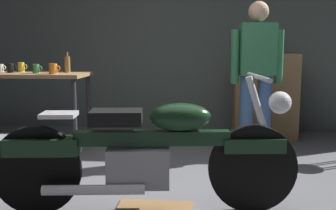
# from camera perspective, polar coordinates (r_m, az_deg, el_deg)

# --- Properties ---
(ground_plane) EXTENTS (12.00, 12.00, 0.00)m
(ground_plane) POSITION_cam_1_polar(r_m,az_deg,el_deg) (3.24, -0.52, -13.32)
(ground_plane) COLOR slate
(back_wall) EXTENTS (8.00, 0.12, 3.10)m
(back_wall) POSITION_cam_1_polar(r_m,az_deg,el_deg) (5.81, 2.24, 11.87)
(back_wall) COLOR #56605B
(back_wall) RESTS_ON ground_plane
(workbench) EXTENTS (1.30, 0.64, 0.90)m
(workbench) POSITION_cam_1_polar(r_m,az_deg,el_deg) (4.76, -19.03, 3.00)
(workbench) COLOR #99724C
(workbench) RESTS_ON ground_plane
(motorcycle) EXTENTS (2.18, 0.64, 1.00)m
(motorcycle) POSITION_cam_1_polar(r_m,az_deg,el_deg) (2.88, -2.93, -6.65)
(motorcycle) COLOR black
(motorcycle) RESTS_ON ground_plane
(person_standing) EXTENTS (0.57, 0.26, 1.67)m
(person_standing) POSITION_cam_1_polar(r_m,az_deg,el_deg) (4.50, 12.47, 4.73)
(person_standing) COLOR #406097
(person_standing) RESTS_ON ground_plane
(wooden_dresser) EXTENTS (0.80, 0.47, 1.10)m
(wooden_dresser) POSITION_cam_1_polar(r_m,az_deg,el_deg) (5.39, 13.60, 1.26)
(wooden_dresser) COLOR #99724C
(wooden_dresser) RESTS_ON ground_plane
(mug_orange_travel) EXTENTS (0.12, 0.09, 0.11)m
(mug_orange_travel) POSITION_cam_1_polar(r_m,az_deg,el_deg) (4.44, -15.96, 4.96)
(mug_orange_travel) COLOR orange
(mug_orange_travel) RESTS_ON workbench
(mug_yellow_tall) EXTENTS (0.11, 0.07, 0.11)m
(mug_yellow_tall) POSITION_cam_1_polar(r_m,az_deg,el_deg) (4.92, -20.09, 5.07)
(mug_yellow_tall) COLOR yellow
(mug_yellow_tall) RESTS_ON workbench
(mug_black_matte) EXTENTS (0.11, 0.07, 0.10)m
(mug_black_matte) POSITION_cam_1_polar(r_m,az_deg,el_deg) (4.82, -21.41, 4.90)
(mug_black_matte) COLOR black
(mug_black_matte) RESTS_ON workbench
(mug_white_ceramic) EXTENTS (0.11, 0.08, 0.09)m
(mug_white_ceramic) POSITION_cam_1_polar(r_m,az_deg,el_deg) (5.00, -22.73, 4.86)
(mug_white_ceramic) COLOR white
(mug_white_ceramic) RESTS_ON workbench
(mug_green_speckled) EXTENTS (0.11, 0.07, 0.10)m
(mug_green_speckled) POSITION_cam_1_polar(r_m,az_deg,el_deg) (4.61, -18.20, 4.91)
(mug_green_speckled) COLOR #3D7F4C
(mug_green_speckled) RESTS_ON workbench
(bottle) EXTENTS (0.06, 0.06, 0.24)m
(bottle) POSITION_cam_1_polar(r_m,az_deg,el_deg) (4.66, -14.10, 5.68)
(bottle) COLOR olive
(bottle) RESTS_ON workbench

